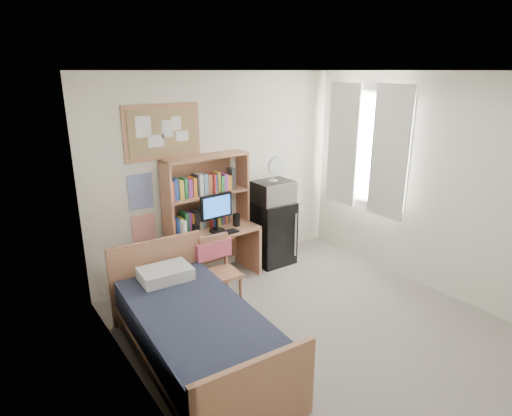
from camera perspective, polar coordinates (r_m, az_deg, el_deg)
floor at (r=4.62m, az=9.79°, el=-16.82°), size 3.60×4.20×0.02m
ceiling at (r=3.81m, az=11.94°, el=17.51°), size 3.60×4.20×0.02m
wall_back at (r=5.63m, az=-4.68°, el=4.45°), size 3.60×0.04×2.60m
wall_left at (r=3.08m, az=-13.62°, el=-7.61°), size 0.04×4.20×2.60m
wall_right at (r=5.42m, az=24.22°, el=2.41°), size 0.04×4.20×2.60m
window_unit at (r=6.00m, az=14.52°, el=7.72°), size 0.10×1.40×1.70m
curtain_left at (r=5.73m, az=17.36°, el=7.02°), size 0.04×0.55×1.70m
curtain_right at (r=6.24m, az=11.54°, el=8.30°), size 0.04×0.55×1.70m
bulletin_board at (r=5.15m, az=-12.35°, el=9.89°), size 0.94×0.03×0.64m
poster_wave at (r=5.18m, az=-15.14°, el=2.13°), size 0.30×0.01×0.42m
poster_japan at (r=5.32m, az=-14.73°, el=-2.75°), size 0.28×0.01×0.36m
desk at (r=5.55m, az=-5.47°, el=-6.22°), size 1.12×0.60×0.69m
desk_chair at (r=4.90m, az=-4.59°, el=-8.68°), size 0.42×0.42×0.83m
mini_fridge at (r=5.99m, az=2.11°, el=-3.23°), size 0.53×0.53×0.89m
bed at (r=4.11m, az=-7.85°, el=-16.81°), size 1.10×2.03×0.54m
hutch at (r=5.39m, az=-6.58°, el=2.14°), size 1.14×0.34×0.92m
monitor at (r=5.29m, az=-5.30°, el=-0.72°), size 0.44×0.06×0.47m
keyboard at (r=5.26m, az=-4.40°, el=-3.42°), size 0.40×0.15×0.02m
speaker_left at (r=5.20m, az=-8.03°, el=-3.00°), size 0.07×0.07×0.15m
speaker_right at (r=5.50m, az=-2.63°, el=-1.60°), size 0.07×0.07×0.17m
water_bottle at (r=5.07m, az=-9.58°, el=-3.06°), size 0.08×0.08×0.25m
hoodie at (r=4.97m, az=-5.81°, el=-5.45°), size 0.44×0.14×0.21m
microwave at (r=5.79m, az=2.29°, el=2.18°), size 0.51×0.39×0.30m
desk_fan at (r=5.72m, az=2.33°, el=5.06°), size 0.25×0.25×0.30m
pillow at (r=4.55m, az=-11.99°, el=-8.54°), size 0.53×0.39×0.12m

